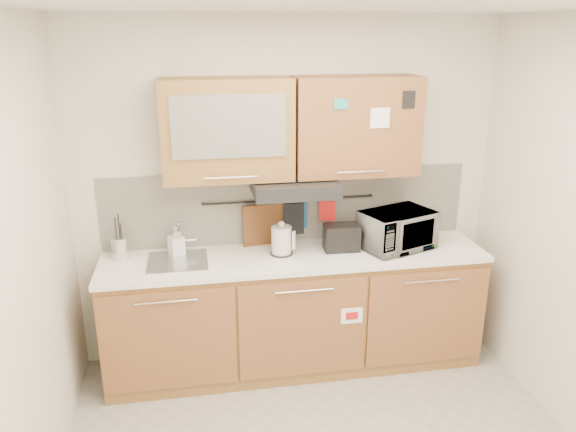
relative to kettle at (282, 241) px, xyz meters
name	(u,v)px	position (x,y,z in m)	size (l,w,h in m)	color
ceiling	(348,2)	(0.10, -1.21, 1.58)	(3.20, 3.20, 0.00)	white
wall_back	(288,193)	(0.10, 0.29, 0.28)	(3.20, 3.20, 0.00)	silver
wall_left	(7,297)	(-1.50, -1.21, 0.28)	(3.00, 3.00, 0.00)	silver
base_cabinet	(295,317)	(0.10, -0.02, -0.62)	(2.80, 0.64, 0.88)	#A37A39
countertop	(295,257)	(0.10, -0.02, -0.12)	(2.82, 0.62, 0.04)	white
backsplash	(288,206)	(0.10, 0.27, 0.18)	(2.80, 0.02, 0.56)	silver
upper_cabinets	(292,128)	(0.09, 0.11, 0.81)	(1.82, 0.37, 0.70)	#A37A39
range_hood	(294,187)	(0.10, 0.04, 0.40)	(0.60, 0.46, 0.10)	black
sink	(178,261)	(-0.75, -0.01, -0.10)	(0.42, 0.40, 0.26)	silver
utensil_rail	(289,200)	(0.10, 0.24, 0.24)	(0.02, 0.02, 1.30)	black
utensil_crock	(121,247)	(-1.15, 0.13, -0.02)	(0.15, 0.15, 0.33)	silver
kettle	(282,241)	(0.00, 0.00, 0.00)	(0.20, 0.19, 0.26)	silver
toaster	(342,237)	(0.45, 0.00, 0.00)	(0.27, 0.17, 0.20)	black
microwave	(397,230)	(0.87, -0.03, 0.04)	(0.52, 0.35, 0.29)	#999999
soap_bottle	(176,241)	(-0.76, 0.11, 0.01)	(0.10, 0.10, 0.22)	#999999
cutting_board	(265,231)	(-0.09, 0.22, 0.01)	(0.34, 0.03, 0.42)	brown
oven_mitt	(299,215)	(0.17, 0.22, 0.12)	(0.12, 0.03, 0.20)	#1D5088
dark_pouch	(294,218)	(0.13, 0.22, 0.10)	(0.16, 0.04, 0.24)	black
pot_holder	(327,211)	(0.39, 0.22, 0.14)	(0.13, 0.02, 0.15)	red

